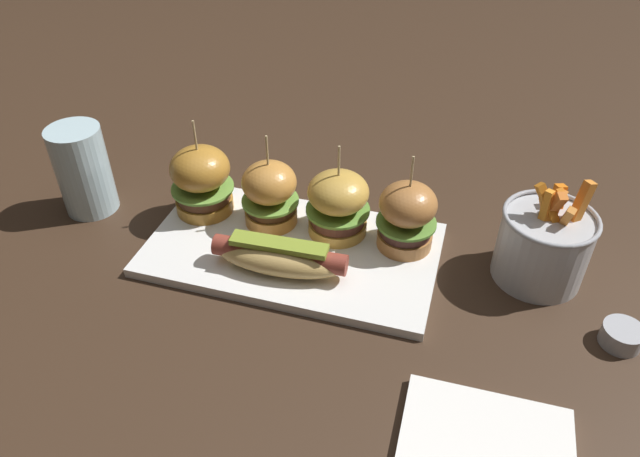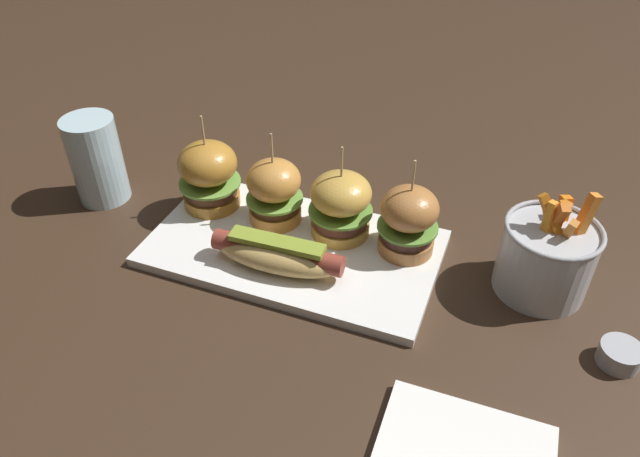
{
  "view_description": "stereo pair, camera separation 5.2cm",
  "coord_description": "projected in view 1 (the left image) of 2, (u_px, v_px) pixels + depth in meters",
  "views": [
    {
      "loc": [
        0.22,
        -0.6,
        0.55
      ],
      "look_at": [
        0.04,
        0.0,
        0.05
      ],
      "focal_mm": 33.24,
      "sensor_mm": 36.0,
      "label": 1
    },
    {
      "loc": [
        0.27,
        -0.58,
        0.55
      ],
      "look_at": [
        0.04,
        0.0,
        0.05
      ],
      "focal_mm": 33.24,
      "sensor_mm": 36.0,
      "label": 2
    }
  ],
  "objects": [
    {
      "name": "sauce_ramekin",
      "position": [
        622.0,
        335.0,
        0.7
      ],
      "size": [
        0.05,
        0.05,
        0.03
      ],
      "color": "#A8AAB2",
      "rests_on": "ground"
    },
    {
      "name": "slider_far_right",
      "position": [
        407.0,
        216.0,
        0.8
      ],
      "size": [
        0.08,
        0.08,
        0.14
      ],
      "color": "#B17139",
      "rests_on": "platter_main"
    },
    {
      "name": "slider_center_right",
      "position": [
        338.0,
        203.0,
        0.83
      ],
      "size": [
        0.09,
        0.09,
        0.14
      ],
      "color": "gold",
      "rests_on": "platter_main"
    },
    {
      "name": "hot_dog",
      "position": [
        277.0,
        256.0,
        0.78
      ],
      "size": [
        0.18,
        0.06,
        0.05
      ],
      "color": "tan",
      "rests_on": "platter_main"
    },
    {
      "name": "fries_bucket",
      "position": [
        544.0,
        244.0,
        0.77
      ],
      "size": [
        0.12,
        0.12,
        0.15
      ],
      "color": "#B7BABF",
      "rests_on": "ground"
    },
    {
      "name": "ground_plane",
      "position": [
        293.0,
        253.0,
        0.84
      ],
      "size": [
        3.0,
        3.0,
        0.0
      ],
      "primitive_type": "plane",
      "color": "#382619"
    },
    {
      "name": "water_glass",
      "position": [
        83.0,
        170.0,
        0.88
      ],
      "size": [
        0.08,
        0.08,
        0.14
      ],
      "primitive_type": "cylinder",
      "color": "silver",
      "rests_on": "ground"
    },
    {
      "name": "slider_far_left",
      "position": [
        201.0,
        180.0,
        0.87
      ],
      "size": [
        0.09,
        0.09,
        0.15
      ],
      "color": "#B2792B",
      "rests_on": "platter_main"
    },
    {
      "name": "platter_main",
      "position": [
        293.0,
        250.0,
        0.84
      ],
      "size": [
        0.4,
        0.22,
        0.01
      ],
      "primitive_type": "cube",
      "color": "white",
      "rests_on": "ground"
    },
    {
      "name": "slider_center_left",
      "position": [
        270.0,
        193.0,
        0.85
      ],
      "size": [
        0.08,
        0.08,
        0.14
      ],
      "color": "#C7853A",
      "rests_on": "platter_main"
    }
  ]
}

